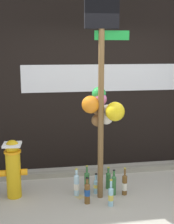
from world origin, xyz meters
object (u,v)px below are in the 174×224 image
Objects in this scene: bottle_2 at (87,181)px; bottle_6 at (96,185)px; bottle_3 at (108,179)px; bottle_7 at (114,184)px; bottle_0 at (77,185)px; bottle_1 at (111,196)px; memorial_post at (102,94)px; bottle_5 at (125,184)px; fire_hydrant at (13,167)px; bottle_4 at (87,192)px.

bottle_2 is 1.33× the size of bottle_6.
bottle_2 is 1.18× the size of bottle_3.
bottle_7 is at bearing -82.26° from bottle_3.
bottle_3 is 0.22m from bottle_7.
bottle_0 is 1.09× the size of bottle_1.
memorial_post is 1.35m from bottle_5.
bottle_2 is 1.05× the size of bottle_7.
memorial_post reaches higher than bottle_6.
fire_hydrant reaches higher than bottle_2.
bottle_7 reaches higher than bottle_4.
fire_hydrant reaches higher than bottle_0.
bottle_2 is at bearing -173.29° from bottle_3.
bottle_6 is (-0.21, -0.12, -0.02)m from bottle_3.
bottle_0 is 0.20m from bottle_2.
bottle_3 is 0.25m from bottle_6.
bottle_0 is at bearing 113.45° from bottle_4.
bottle_1 is 0.33m from bottle_7.
bottle_4 is 0.91× the size of bottle_5.
bottle_6 is at bearing -4.52° from fire_hydrant.
bottle_1 is 0.40m from bottle_5.
bottle_0 reaches higher than bottle_1.
bottle_1 is (0.06, -0.31, -1.32)m from memorial_post.
bottle_0 reaches higher than bottle_6.
bottle_3 is 0.92× the size of bottle_4.
bottle_2 is at bearing 116.37° from bottle_1.
bottle_4 is (-0.39, -0.40, 0.02)m from bottle_3.
bottle_7 is at bearing -7.28° from bottle_0.
bottle_3 is at bearing 45.88° from bottle_4.
bottle_6 is (1.16, -0.09, -0.32)m from fire_hydrant.
bottle_0 is at bearing -163.52° from bottle_3.
bottle_1 is at bearing -111.46° from bottle_7.
bottle_1 is at bearing -21.02° from fire_hydrant.
bottle_2 is at bearing 80.82° from bottle_4.
fire_hydrant is 2.05× the size of bottle_0.
memorial_post is 3.21× the size of fire_hydrant.
bottle_2 is at bearing -0.52° from fire_hydrant.
bottle_2 is (0.17, 0.11, -0.01)m from bottle_0.
bottle_5 is 1.07× the size of bottle_7.
fire_hydrant is (-1.22, 0.18, -1.03)m from memorial_post.
bottle_5 is 1.36× the size of bottle_6.
fire_hydrant is 2.09× the size of bottle_2.
bottle_7 is (-0.15, 0.02, 0.01)m from bottle_5.
memorial_post is at bearing -8.34° from fire_hydrant.
bottle_1 is (1.28, -0.49, -0.30)m from fire_hydrant.
bottle_4 is (0.99, -0.37, -0.28)m from fire_hydrant.
bottle_6 is at bearing 163.79° from bottle_5.
bottle_6 is at bearing -150.18° from bottle_3.
bottle_1 is 0.92× the size of bottle_5.
memorial_post is 7.23× the size of bottle_4.
bottle_5 is at bearing -7.69° from bottle_7.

